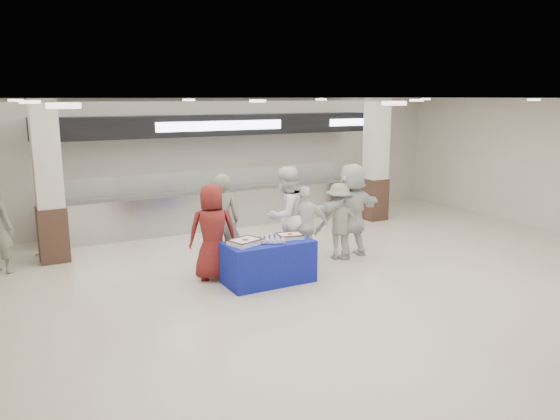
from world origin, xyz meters
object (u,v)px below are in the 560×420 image
chef_tall (286,216)px  soldier_a (222,221)px  soldier_b (339,221)px  cupcake_tray (272,240)px  chef_short (305,226)px  display_table (269,262)px  sheet_cake_right (290,235)px  civilian_white (351,210)px  sheet_cake_left (245,241)px  civilian_maroon (213,232)px

chef_tall → soldier_a: bearing=-35.7°
soldier_b → chef_tall: bearing=6.7°
cupcake_tray → chef_short: chef_short is taller
display_table → chef_tall: chef_tall is taller
sheet_cake_right → display_table: bearing=-176.5°
chef_short → cupcake_tray: bearing=54.3°
display_table → civilian_white: 2.39m
sheet_cake_left → soldier_b: soldier_b is taller
chef_tall → cupcake_tray: bearing=31.8°
civilian_maroon → civilian_white: 3.02m
display_table → civilian_maroon: civilian_maroon is taller
civilian_maroon → soldier_a: bearing=-106.0°
display_table → soldier_a: 1.39m
sheet_cake_right → chef_short: chef_short is taller
cupcake_tray → soldier_b: soldier_b is taller
display_table → chef_short: bearing=29.2°
display_table → chef_short: chef_short is taller
display_table → sheet_cake_left: size_ratio=2.52×
chef_short → sheet_cake_left: bearing=43.6°
chef_tall → civilian_white: bearing=153.6°
cupcake_tray → chef_tall: chef_tall is taller
soldier_b → civilian_white: 0.35m
soldier_a → civilian_white: civilian_white is taller
sheet_cake_left → soldier_a: 1.22m
display_table → chef_tall: size_ratio=0.81×
soldier_a → chef_short: soldier_a is taller
sheet_cake_left → chef_short: 1.69m
chef_tall → civilian_white: (1.41, -0.21, 0.00)m
civilian_white → civilian_maroon: bearing=-8.9°
chef_tall → chef_short: chef_tall is taller
chef_tall → sheet_cake_left: bearing=15.8°
chef_short → soldier_a: bearing=0.4°
sheet_cake_left → civilian_maroon: civilian_maroon is taller
sheet_cake_right → soldier_b: size_ratio=0.32×
sheet_cake_left → chef_short: chef_short is taller
display_table → chef_short: 1.36m
civilian_white → soldier_b: bearing=-8.9°
sheet_cake_left → chef_short: (1.57, 0.62, -0.03)m
civilian_maroon → civilian_white: bearing=-160.0°
chef_tall → civilian_white: civilian_white is taller
sheet_cake_right → soldier_b: soldier_b is taller
civilian_maroon → chef_tall: (1.61, 0.21, 0.09)m
cupcake_tray → chef_tall: (0.76, 0.89, 0.18)m
sheet_cake_left → soldier_b: size_ratio=0.40×
soldier_b → civilian_white: size_ratio=0.80×
soldier_b → soldier_a: bearing=3.0°
display_table → soldier_a: soldier_a is taller
display_table → chef_tall: bearing=46.0°
sheet_cake_right → soldier_a: size_ratio=0.27×
civilian_maroon → soldier_a: soldier_a is taller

